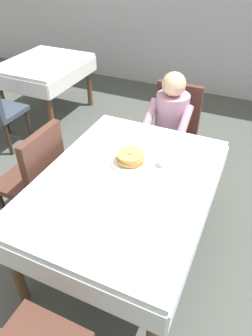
{
  "coord_description": "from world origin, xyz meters",
  "views": [
    {
      "loc": [
        0.67,
        -1.45,
        2.06
      ],
      "look_at": [
        -0.02,
        0.05,
        0.79
      ],
      "focal_mm": 33.18,
      "sensor_mm": 36.0,
      "label": 1
    }
  ],
  "objects_px": {
    "background_table_far": "(45,70)",
    "chair_diner": "(174,126)",
    "spoon_near_edge": "(101,191)",
    "diner_person": "(170,121)",
    "breakfast_stack": "(131,157)",
    "fork_left_of_plate": "(106,158)",
    "cup_coffee": "(165,161)",
    "plate_breakfast": "(131,163)",
    "dining_table_main": "(125,189)",
    "chair_left_side": "(37,174)",
    "knife_right_of_plate": "(155,172)"
  },
  "relations": [
    {
      "from": "chair_diner",
      "to": "diner_person",
      "type": "height_order",
      "value": "diner_person"
    },
    {
      "from": "cup_coffee",
      "to": "fork_left_of_plate",
      "type": "height_order",
      "value": "cup_coffee"
    },
    {
      "from": "chair_diner",
      "to": "background_table_far",
      "type": "relative_size",
      "value": 0.83
    },
    {
      "from": "chair_diner",
      "to": "breakfast_stack",
      "type": "height_order",
      "value": "chair_diner"
    },
    {
      "from": "background_table_far",
      "to": "diner_person",
      "type": "bearing_deg",
      "value": -20.14
    },
    {
      "from": "breakfast_stack",
      "to": "dining_table_main",
      "type": "bearing_deg",
      "value": -78.12
    },
    {
      "from": "knife_right_of_plate",
      "to": "fork_left_of_plate",
      "type": "bearing_deg",
      "value": 93.32
    },
    {
      "from": "chair_left_side",
      "to": "plate_breakfast",
      "type": "bearing_deg",
      "value": -76.57
    },
    {
      "from": "knife_right_of_plate",
      "to": "background_table_far",
      "type": "bearing_deg",
      "value": 56.52
    },
    {
      "from": "chair_left_side",
      "to": "spoon_near_edge",
      "type": "bearing_deg",
      "value": -104.35
    },
    {
      "from": "fork_left_of_plate",
      "to": "breakfast_stack",
      "type": "bearing_deg",
      "value": -80.76
    },
    {
      "from": "diner_person",
      "to": "spoon_near_edge",
      "type": "relative_size",
      "value": 7.47
    },
    {
      "from": "fork_left_of_plate",
      "to": "diner_person",
      "type": "bearing_deg",
      "value": -11.08
    },
    {
      "from": "breakfast_stack",
      "to": "plate_breakfast",
      "type": "bearing_deg",
      "value": -28.77
    },
    {
      "from": "diner_person",
      "to": "cup_coffee",
      "type": "relative_size",
      "value": 9.91
    },
    {
      "from": "breakfast_stack",
      "to": "fork_left_of_plate",
      "type": "height_order",
      "value": "breakfast_stack"
    },
    {
      "from": "diner_person",
      "to": "breakfast_stack",
      "type": "bearing_deg",
      "value": 88.22
    },
    {
      "from": "knife_right_of_plate",
      "to": "cup_coffee",
      "type": "bearing_deg",
      "value": -18.3
    },
    {
      "from": "chair_diner",
      "to": "plate_breakfast",
      "type": "distance_m",
      "value": 1.02
    },
    {
      "from": "knife_right_of_plate",
      "to": "spoon_near_edge",
      "type": "xyz_separation_m",
      "value": [
        -0.24,
        -0.33,
        0.0
      ]
    },
    {
      "from": "breakfast_stack",
      "to": "chair_diner",
      "type": "bearing_deg",
      "value": 88.5
    },
    {
      "from": "chair_diner",
      "to": "diner_person",
      "type": "distance_m",
      "value": 0.21
    },
    {
      "from": "dining_table_main",
      "to": "knife_right_of_plate",
      "type": "xyz_separation_m",
      "value": [
        0.15,
        0.16,
        0.09
      ]
    },
    {
      "from": "fork_left_of_plate",
      "to": "knife_right_of_plate",
      "type": "xyz_separation_m",
      "value": [
        0.38,
        -0.0,
        0.0
      ]
    },
    {
      "from": "dining_table_main",
      "to": "plate_breakfast",
      "type": "distance_m",
      "value": 0.2
    },
    {
      "from": "cup_coffee",
      "to": "spoon_near_edge",
      "type": "xyz_separation_m",
      "value": [
        -0.28,
        -0.42,
        -0.04
      ]
    },
    {
      "from": "chair_left_side",
      "to": "knife_right_of_plate",
      "type": "bearing_deg",
      "value": -80.46
    },
    {
      "from": "chair_left_side",
      "to": "spoon_near_edge",
      "type": "relative_size",
      "value": 6.2
    },
    {
      "from": "diner_person",
      "to": "fork_left_of_plate",
      "type": "relative_size",
      "value": 6.22
    },
    {
      "from": "knife_right_of_plate",
      "to": "breakfast_stack",
      "type": "bearing_deg",
      "value": 87.12
    },
    {
      "from": "background_table_far",
      "to": "chair_diner",
      "type": "bearing_deg",
      "value": -15.95
    },
    {
      "from": "plate_breakfast",
      "to": "fork_left_of_plate",
      "type": "distance_m",
      "value": 0.19
    },
    {
      "from": "plate_breakfast",
      "to": "dining_table_main",
      "type": "bearing_deg",
      "value": -78.51
    },
    {
      "from": "dining_table_main",
      "to": "chair_diner",
      "type": "height_order",
      "value": "chair_diner"
    },
    {
      "from": "breakfast_stack",
      "to": "diner_person",
      "type": "bearing_deg",
      "value": 88.22
    },
    {
      "from": "fork_left_of_plate",
      "to": "background_table_far",
      "type": "xyz_separation_m",
      "value": [
        -1.71,
        1.56,
        -0.12
      ]
    },
    {
      "from": "cup_coffee",
      "to": "knife_right_of_plate",
      "type": "distance_m",
      "value": 0.11
    },
    {
      "from": "dining_table_main",
      "to": "chair_diner",
      "type": "distance_m",
      "value": 1.18
    },
    {
      "from": "chair_left_side",
      "to": "cup_coffee",
      "type": "distance_m",
      "value": 1.03
    },
    {
      "from": "chair_diner",
      "to": "knife_right_of_plate",
      "type": "xyz_separation_m",
      "value": [
        0.17,
        -1.01,
        0.21
      ]
    },
    {
      "from": "spoon_near_edge",
      "to": "background_table_far",
      "type": "distance_m",
      "value": 2.65
    },
    {
      "from": "spoon_near_edge",
      "to": "background_table_far",
      "type": "height_order",
      "value": "spoon_near_edge"
    },
    {
      "from": "diner_person",
      "to": "cup_coffee",
      "type": "xyz_separation_m",
      "value": [
        0.2,
        -0.76,
        0.11
      ]
    },
    {
      "from": "plate_breakfast",
      "to": "breakfast_stack",
      "type": "distance_m",
      "value": 0.04
    },
    {
      "from": "dining_table_main",
      "to": "fork_left_of_plate",
      "type": "xyz_separation_m",
      "value": [
        -0.23,
        0.16,
        0.09
      ]
    },
    {
      "from": "spoon_near_edge",
      "to": "chair_left_side",
      "type": "bearing_deg",
      "value": 153.1
    },
    {
      "from": "fork_left_of_plate",
      "to": "knife_right_of_plate",
      "type": "height_order",
      "value": "same"
    },
    {
      "from": "diner_person",
      "to": "chair_left_side",
      "type": "height_order",
      "value": "diner_person"
    },
    {
      "from": "chair_left_side",
      "to": "background_table_far",
      "type": "bearing_deg",
      "value": 34.16
    },
    {
      "from": "cup_coffee",
      "to": "fork_left_of_plate",
      "type": "xyz_separation_m",
      "value": [
        -0.42,
        -0.09,
        -0.04
      ]
    }
  ]
}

